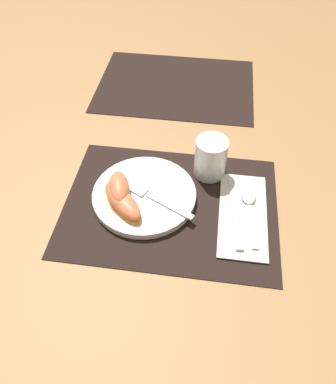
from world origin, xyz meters
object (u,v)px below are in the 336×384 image
at_px(juice_glass, 210,160).
at_px(fork, 148,195).
at_px(citrus_wedge_0, 120,188).
at_px(citrus_wedge_2, 122,201).
at_px(spoon, 249,203).
at_px(plate, 144,195).
at_px(citrus_wedge_1, 118,195).
at_px(knife, 236,213).

xyz_separation_m(juice_glass, fork, (-0.13, -0.11, -0.02)).
distance_m(citrus_wedge_0, citrus_wedge_2, 0.03).
bearing_deg(spoon, citrus_wedge_0, -175.89).
bearing_deg(juice_glass, fork, -140.51).
bearing_deg(spoon, plate, -177.73).
bearing_deg(citrus_wedge_2, citrus_wedge_0, 111.76).
bearing_deg(juice_glass, plate, -144.78).
xyz_separation_m(plate, juice_glass, (0.14, 0.10, 0.03)).
relative_size(plate, citrus_wedge_1, 2.17).
bearing_deg(fork, spoon, 4.42).
xyz_separation_m(fork, citrus_wedge_0, (-0.06, -0.00, 0.02)).
distance_m(spoon, citrus_wedge_0, 0.29).
relative_size(spoon, citrus_wedge_2, 1.36).
distance_m(plate, citrus_wedge_1, 0.06).
xyz_separation_m(juice_glass, knife, (0.07, -0.12, -0.04)).
relative_size(juice_glass, knife, 0.48).
relative_size(fork, citrus_wedge_2, 1.43).
bearing_deg(spoon, knife, -132.03).
height_order(plate, citrus_wedge_0, citrus_wedge_0).
bearing_deg(spoon, fork, -175.58).
bearing_deg(citrus_wedge_0, citrus_wedge_1, -90.29).
xyz_separation_m(fork, citrus_wedge_1, (-0.06, -0.02, 0.01)).
bearing_deg(spoon, citrus_wedge_2, -169.18).
xyz_separation_m(knife, citrus_wedge_1, (-0.26, -0.01, 0.03)).
distance_m(juice_glass, knife, 0.14).
distance_m(plate, fork, 0.02).
relative_size(citrus_wedge_1, citrus_wedge_2, 0.84).
bearing_deg(citrus_wedge_1, knife, 1.11).
bearing_deg(juice_glass, citrus_wedge_0, -150.15).
bearing_deg(knife, spoon, 47.97).
bearing_deg(citrus_wedge_1, citrus_wedge_2, -51.12).
xyz_separation_m(citrus_wedge_0, citrus_wedge_2, (0.01, -0.03, -0.01)).
bearing_deg(juice_glass, citrus_wedge_1, -146.71).
xyz_separation_m(plate, spoon, (0.24, 0.01, -0.00)).
relative_size(spoon, fork, 0.95).
distance_m(knife, citrus_wedge_0, 0.26).
height_order(spoon, citrus_wedge_2, citrus_wedge_2).
xyz_separation_m(plate, fork, (0.01, -0.01, 0.01)).
relative_size(juice_glass, citrus_wedge_1, 0.91).
distance_m(knife, fork, 0.20).
bearing_deg(citrus_wedge_0, plate, 12.26).
xyz_separation_m(spoon, citrus_wedge_2, (-0.28, -0.05, 0.02)).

